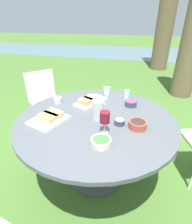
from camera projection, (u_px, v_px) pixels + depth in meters
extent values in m
plane|color=#446B2B|center=(96.00, 175.00, 2.00)|extent=(40.00, 40.00, 0.00)
cube|color=slate|center=(137.00, 52.00, 9.30)|extent=(40.00, 4.28, 0.01)
cylinder|color=#4C4C51|center=(96.00, 174.00, 1.99)|extent=(0.58, 0.58, 0.02)
cylinder|color=#4C4C51|center=(96.00, 150.00, 1.82)|extent=(0.11, 0.11, 0.70)
cylinder|color=#4C5156|center=(96.00, 119.00, 1.65)|extent=(1.48, 1.48, 0.03)
cylinder|color=white|center=(177.00, 148.00, 2.09)|extent=(0.03, 0.03, 0.43)
cube|color=white|center=(47.00, 102.00, 2.67)|extent=(0.60, 0.61, 0.04)
cube|color=white|center=(40.00, 85.00, 2.70)|extent=(0.30, 0.36, 0.42)
cylinder|color=white|center=(42.00, 124.00, 2.55)|extent=(0.03, 0.03, 0.43)
cylinder|color=white|center=(66.00, 117.00, 2.75)|extent=(0.03, 0.03, 0.43)
cylinder|color=white|center=(33.00, 115.00, 2.81)|extent=(0.03, 0.03, 0.43)
cylinder|color=white|center=(55.00, 108.00, 3.02)|extent=(0.03, 0.03, 0.43)
cylinder|color=silver|center=(98.00, 110.00, 1.58)|extent=(0.11, 0.11, 0.18)
cone|color=silver|center=(104.00, 103.00, 1.53)|extent=(0.03, 0.03, 0.02)
cylinder|color=silver|center=(104.00, 132.00, 1.42)|extent=(0.06, 0.06, 0.01)
cylinder|color=silver|center=(105.00, 127.00, 1.40)|extent=(0.01, 0.01, 0.09)
cylinder|color=maroon|center=(105.00, 117.00, 1.36)|extent=(0.08, 0.08, 0.09)
cube|color=white|center=(49.00, 120.00, 1.58)|extent=(0.34, 0.38, 0.02)
cube|color=tan|center=(54.00, 114.00, 1.62)|extent=(0.19, 0.16, 0.04)
cube|color=tan|center=(48.00, 117.00, 1.57)|extent=(0.19, 0.16, 0.04)
cube|color=white|center=(91.00, 102.00, 1.93)|extent=(0.32, 0.42, 0.02)
cube|color=tan|center=(86.00, 101.00, 1.86)|extent=(0.16, 0.17, 0.05)
cube|color=tan|center=(91.00, 99.00, 1.92)|extent=(0.16, 0.17, 0.05)
cylinder|color=silver|center=(58.00, 100.00, 1.92)|extent=(0.09, 0.09, 0.06)
cylinder|color=#E0C147|center=(58.00, 99.00, 1.91)|extent=(0.08, 0.08, 0.03)
cylinder|color=beige|center=(101.00, 142.00, 1.27)|extent=(0.15, 0.15, 0.05)
cylinder|color=#387533|center=(101.00, 140.00, 1.27)|extent=(0.13, 0.13, 0.02)
cylinder|color=#B74733|center=(138.00, 125.00, 1.48)|extent=(0.15, 0.15, 0.06)
cylinder|color=#2D231E|center=(138.00, 123.00, 1.47)|extent=(0.13, 0.13, 0.03)
cylinder|color=#334256|center=(131.00, 103.00, 1.85)|extent=(0.12, 0.12, 0.06)
cylinder|color=#D6385B|center=(131.00, 102.00, 1.84)|extent=(0.10, 0.10, 0.03)
cylinder|color=#334256|center=(120.00, 122.00, 1.53)|extent=(0.09, 0.09, 0.05)
cylinder|color=silver|center=(120.00, 121.00, 1.52)|extent=(0.08, 0.08, 0.02)
cylinder|color=silver|center=(107.00, 91.00, 2.13)|extent=(0.08, 0.08, 0.09)
cylinder|color=silver|center=(127.00, 95.00, 2.00)|extent=(0.06, 0.06, 0.11)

